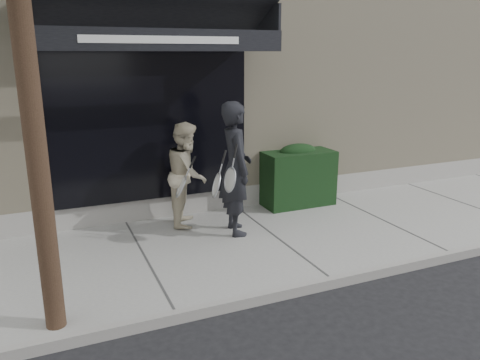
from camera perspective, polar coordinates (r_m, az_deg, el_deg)
name	(u,v)px	position (r m, az deg, el deg)	size (l,w,h in m)	color
ground	(274,243)	(7.31, 4.21, -7.64)	(80.00, 80.00, 0.00)	black
sidewalk	(274,239)	(7.29, 4.22, -7.21)	(20.00, 3.00, 0.12)	gray
curb	(331,282)	(6.08, 11.09, -12.14)	(20.00, 0.10, 0.14)	gray
building_facade	(179,57)	(11.36, -7.48, 14.60)	(14.30, 8.04, 5.64)	#C4B695
hedge	(297,176)	(8.65, 6.97, 0.52)	(1.30, 0.70, 1.14)	black
pedestrian_front	(236,169)	(7.09, -0.55, 1.38)	(0.84, 0.92, 2.04)	black
pedestrian_back	(187,174)	(7.56, -6.46, 0.74)	(0.89, 0.99, 1.67)	beige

